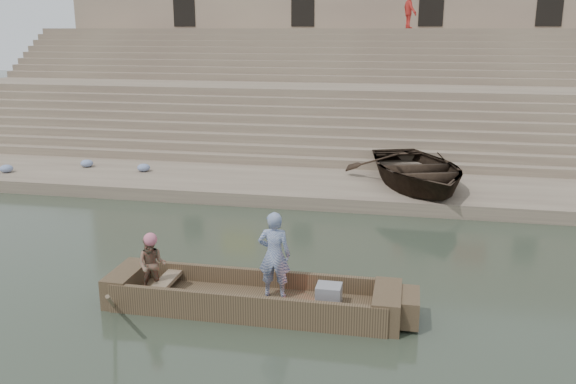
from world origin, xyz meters
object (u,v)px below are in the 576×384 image
(standing_man, at_px, (274,255))
(rowing_man, at_px, (152,265))
(pedestrian, at_px, (410,9))
(television, at_px, (328,295))
(main_rowboat, at_px, (252,304))
(beached_rowboat, at_px, (417,169))

(standing_man, xyz_separation_m, rowing_man, (-2.34, -0.33, -0.26))
(pedestrian, bearing_deg, television, 154.33)
(television, xyz_separation_m, pedestrian, (1.02, 22.25, 5.74))
(rowing_man, distance_m, television, 3.43)
(main_rowboat, height_order, pedestrian, pedestrian)
(standing_man, height_order, pedestrian, pedestrian)
(standing_man, bearing_deg, beached_rowboat, -110.27)
(rowing_man, height_order, pedestrian, pedestrian)
(standing_man, bearing_deg, rowing_man, 5.04)
(rowing_man, bearing_deg, pedestrian, 69.24)
(main_rowboat, bearing_deg, rowing_man, -175.84)
(rowing_man, bearing_deg, beached_rowboat, 50.88)
(television, bearing_deg, rowing_man, -177.64)
(television, bearing_deg, main_rowboat, 180.00)
(main_rowboat, xyz_separation_m, beached_rowboat, (3.05, 8.66, 0.84))
(rowing_man, bearing_deg, standing_man, -1.64)
(rowing_man, relative_size, beached_rowboat, 0.22)
(main_rowboat, height_order, beached_rowboat, beached_rowboat)
(standing_man, distance_m, beached_rowboat, 8.88)
(main_rowboat, relative_size, rowing_man, 4.30)
(beached_rowboat, bearing_deg, pedestrian, 73.43)
(standing_man, relative_size, rowing_man, 1.46)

